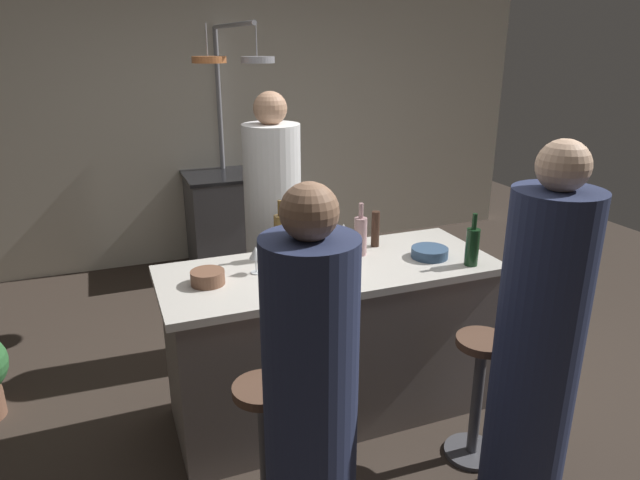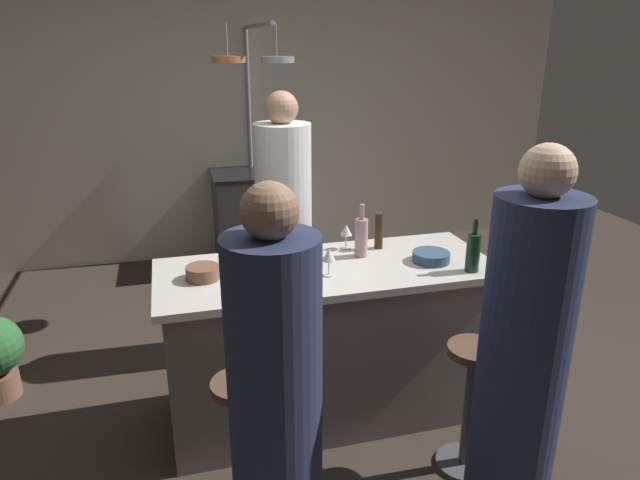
{
  "view_description": "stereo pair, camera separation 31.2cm",
  "coord_description": "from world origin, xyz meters",
  "px_view_note": "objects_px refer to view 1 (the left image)",
  "views": [
    {
      "loc": [
        -1.07,
        -2.59,
        2.03
      ],
      "look_at": [
        0.0,
        0.15,
        1.0
      ],
      "focal_mm": 31.9,
      "sensor_mm": 36.0,
      "label": 1
    },
    {
      "loc": [
        -0.77,
        -2.69,
        2.03
      ],
      "look_at": [
        0.0,
        0.15,
        1.0
      ],
      "focal_mm": 31.9,
      "sensor_mm": 36.0,
      "label": 2
    }
  ],
  "objects_px": {
    "stove_range": "(231,220)",
    "mixing_bowl_blue": "(430,253)",
    "wine_glass_near_right_guest": "(334,256)",
    "chef": "(274,236)",
    "guest_left": "(311,415)",
    "wine_bottle_amber": "(281,236)",
    "bar_stool_right": "(478,392)",
    "wine_bottle_red": "(472,246)",
    "wine_glass_by_chef": "(343,230)",
    "wine_bottle_rose": "(360,235)",
    "guest_right": "(536,354)",
    "bar_stool_left": "(265,446)",
    "pepper_mill": "(375,229)",
    "wine_glass_near_left_guest": "(256,254)"
  },
  "relations": [
    {
      "from": "stove_range",
      "to": "chef",
      "type": "distance_m",
      "value": 1.65
    },
    {
      "from": "wine_bottle_rose",
      "to": "mixing_bowl_blue",
      "type": "distance_m",
      "value": 0.39
    },
    {
      "from": "wine_bottle_amber",
      "to": "wine_glass_near_right_guest",
      "type": "bearing_deg",
      "value": -61.68
    },
    {
      "from": "chef",
      "to": "bar_stool_right",
      "type": "height_order",
      "value": "chef"
    },
    {
      "from": "pepper_mill",
      "to": "wine_glass_near_left_guest",
      "type": "bearing_deg",
      "value": -169.09
    },
    {
      "from": "pepper_mill",
      "to": "chef",
      "type": "bearing_deg",
      "value": 123.26
    },
    {
      "from": "guest_left",
      "to": "wine_bottle_rose",
      "type": "xyz_separation_m",
      "value": [
        0.69,
        1.07,
        0.26
      ]
    },
    {
      "from": "bar_stool_left",
      "to": "pepper_mill",
      "type": "distance_m",
      "value": 1.38
    },
    {
      "from": "wine_glass_near_left_guest",
      "to": "wine_glass_near_right_guest",
      "type": "bearing_deg",
      "value": -24.91
    },
    {
      "from": "wine_glass_by_chef",
      "to": "guest_left",
      "type": "bearing_deg",
      "value": -118.3
    },
    {
      "from": "wine_bottle_amber",
      "to": "wine_glass_near_right_guest",
      "type": "height_order",
      "value": "wine_bottle_amber"
    },
    {
      "from": "guest_right",
      "to": "wine_glass_by_chef",
      "type": "distance_m",
      "value": 1.28
    },
    {
      "from": "bar_stool_right",
      "to": "wine_glass_by_chef",
      "type": "relative_size",
      "value": 4.66
    },
    {
      "from": "chef",
      "to": "mixing_bowl_blue",
      "type": "distance_m",
      "value": 1.12
    },
    {
      "from": "guest_right",
      "to": "wine_glass_near_left_guest",
      "type": "bearing_deg",
      "value": 132.55
    },
    {
      "from": "stove_range",
      "to": "wine_glass_near_left_guest",
      "type": "distance_m",
      "value": 2.49
    },
    {
      "from": "bar_stool_left",
      "to": "wine_bottle_red",
      "type": "relative_size",
      "value": 2.38
    },
    {
      "from": "pepper_mill",
      "to": "mixing_bowl_blue",
      "type": "relative_size",
      "value": 1.03
    },
    {
      "from": "stove_range",
      "to": "wine_bottle_rose",
      "type": "relative_size",
      "value": 2.98
    },
    {
      "from": "guest_left",
      "to": "bar_stool_left",
      "type": "bearing_deg",
      "value": 103.73
    },
    {
      "from": "guest_left",
      "to": "wine_glass_near_right_guest",
      "type": "distance_m",
      "value": 0.99
    },
    {
      "from": "bar_stool_left",
      "to": "mixing_bowl_blue",
      "type": "relative_size",
      "value": 3.35
    },
    {
      "from": "guest_left",
      "to": "wine_bottle_red",
      "type": "distance_m",
      "value": 1.4
    },
    {
      "from": "bar_stool_left",
      "to": "wine_bottle_rose",
      "type": "relative_size",
      "value": 2.28
    },
    {
      "from": "chef",
      "to": "wine_bottle_rose",
      "type": "bearing_deg",
      "value": -69.05
    },
    {
      "from": "stove_range",
      "to": "wine_bottle_red",
      "type": "xyz_separation_m",
      "value": [
        0.71,
        -2.7,
        0.56
      ]
    },
    {
      "from": "bar_stool_right",
      "to": "wine_bottle_rose",
      "type": "distance_m",
      "value": 1.02
    },
    {
      "from": "bar_stool_right",
      "to": "wine_bottle_rose",
      "type": "height_order",
      "value": "wine_bottle_rose"
    },
    {
      "from": "bar_stool_left",
      "to": "wine_glass_near_left_guest",
      "type": "xyz_separation_m",
      "value": [
        0.16,
        0.67,
        0.63
      ]
    },
    {
      "from": "pepper_mill",
      "to": "wine_bottle_rose",
      "type": "distance_m",
      "value": 0.17
    },
    {
      "from": "stove_range",
      "to": "wine_bottle_red",
      "type": "relative_size",
      "value": 3.11
    },
    {
      "from": "guest_right",
      "to": "wine_bottle_rose",
      "type": "height_order",
      "value": "guest_right"
    },
    {
      "from": "bar_stool_left",
      "to": "wine_glass_near_left_guest",
      "type": "height_order",
      "value": "wine_glass_near_left_guest"
    },
    {
      "from": "guest_left",
      "to": "wine_bottle_rose",
      "type": "distance_m",
      "value": 1.3
    },
    {
      "from": "wine_bottle_rose",
      "to": "wine_glass_near_left_guest",
      "type": "relative_size",
      "value": 2.05
    },
    {
      "from": "chef",
      "to": "wine_bottle_rose",
      "type": "xyz_separation_m",
      "value": [
        0.28,
        -0.74,
        0.2
      ]
    },
    {
      "from": "bar_stool_right",
      "to": "wine_bottle_red",
      "type": "height_order",
      "value": "wine_bottle_red"
    },
    {
      "from": "guest_right",
      "to": "guest_left",
      "type": "xyz_separation_m",
      "value": [
        -1.02,
        0.0,
        -0.04
      ]
    },
    {
      "from": "wine_glass_by_chef",
      "to": "mixing_bowl_blue",
      "type": "distance_m",
      "value": 0.5
    },
    {
      "from": "wine_glass_near_right_guest",
      "to": "mixing_bowl_blue",
      "type": "distance_m",
      "value": 0.6
    },
    {
      "from": "guest_right",
      "to": "wine_glass_near_right_guest",
      "type": "height_order",
      "value": "guest_right"
    },
    {
      "from": "wine_bottle_red",
      "to": "wine_glass_by_chef",
      "type": "distance_m",
      "value": 0.73
    },
    {
      "from": "wine_bottle_rose",
      "to": "wine_bottle_red",
      "type": "xyz_separation_m",
      "value": [
        0.49,
        -0.36,
        -0.01
      ]
    },
    {
      "from": "wine_glass_near_right_guest",
      "to": "chef",
      "type": "bearing_deg",
      "value": 92.02
    },
    {
      "from": "stove_range",
      "to": "mixing_bowl_blue",
      "type": "xyz_separation_m",
      "value": [
        0.56,
        -2.52,
        0.48
      ]
    },
    {
      "from": "bar_stool_right",
      "to": "wine_glass_near_right_guest",
      "type": "bearing_deg",
      "value": 138.53
    },
    {
      "from": "guest_right",
      "to": "pepper_mill",
      "type": "relative_size",
      "value": 8.06
    },
    {
      "from": "guest_right",
      "to": "wine_bottle_red",
      "type": "bearing_deg",
      "value": 77.15
    },
    {
      "from": "bar_stool_right",
      "to": "wine_glass_near_left_guest",
      "type": "height_order",
      "value": "wine_glass_near_left_guest"
    },
    {
      "from": "stove_range",
      "to": "wine_bottle_amber",
      "type": "xyz_separation_m",
      "value": [
        -0.2,
        -2.23,
        0.58
      ]
    }
  ]
}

